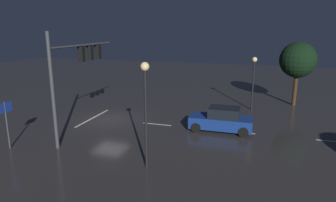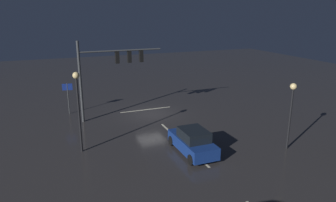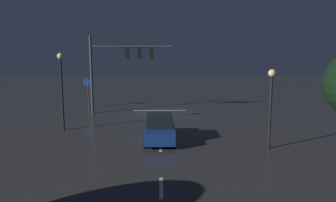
{
  "view_description": "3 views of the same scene",
  "coord_description": "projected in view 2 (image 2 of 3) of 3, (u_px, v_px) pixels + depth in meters",
  "views": [
    {
      "loc": [
        20.29,
        11.09,
        7.08
      ],
      "look_at": [
        0.96,
        5.15,
        2.11
      ],
      "focal_mm": 32.1,
      "sensor_mm": 36.0,
      "label": 1
    },
    {
      "loc": [
        8.79,
        26.28,
        9.23
      ],
      "look_at": [
        -0.66,
        2.61,
        1.89
      ],
      "focal_mm": 33.78,
      "sensor_mm": 36.0,
      "label": 2
    },
    {
      "loc": [
        0.07,
        29.35,
        5.88
      ],
      "look_at": [
        -0.64,
        3.1,
        1.63
      ],
      "focal_mm": 35.74,
      "sensor_mm": 36.0,
      "label": 3
    }
  ],
  "objects": [
    {
      "name": "lane_dash_mid",
      "position": [
        201.0,
        160.0,
        20.21
      ],
      "size": [
        0.16,
        2.2,
        0.01
      ],
      "primitive_type": "cube",
      "rotation": [
        0.0,
        0.0,
        1.57
      ],
      "color": "beige",
      "rests_on": "ground_plane"
    },
    {
      "name": "traffic_signal_assembly",
      "position": [
        110.0,
        65.0,
        26.84
      ],
      "size": [
        7.2,
        0.47,
        6.88
      ],
      "color": "#383A3D",
      "rests_on": "ground_plane"
    },
    {
      "name": "street_lamp_left_kerb",
      "position": [
        292.0,
        103.0,
        21.01
      ],
      "size": [
        0.44,
        0.44,
        4.64
      ],
      "color": "black",
      "rests_on": "ground_plane"
    },
    {
      "name": "car_approaching",
      "position": [
        193.0,
        142.0,
        21.06
      ],
      "size": [
        1.91,
        4.37,
        1.7
      ],
      "color": "navy",
      "rests_on": "ground_plane"
    },
    {
      "name": "stop_bar",
      "position": [
        146.0,
        110.0,
        30.45
      ],
      "size": [
        5.0,
        0.16,
        0.01
      ],
      "primitive_type": "cube",
      "color": "beige",
      "rests_on": "ground_plane"
    },
    {
      "name": "ground_plane",
      "position": [
        151.0,
        114.0,
        29.14
      ],
      "size": [
        80.0,
        80.0,
        0.0
      ],
      "primitive_type": "plane",
      "color": "#2D2B2B"
    },
    {
      "name": "route_sign",
      "position": [
        68.0,
        92.0,
        28.74
      ],
      "size": [
        0.9,
        0.17,
        2.89
      ],
      "color": "#383A3D",
      "rests_on": "ground_plane"
    },
    {
      "name": "lane_dash_far",
      "position": [
        167.0,
        129.0,
        25.57
      ],
      "size": [
        0.16,
        2.2,
        0.01
      ],
      "primitive_type": "cube",
      "rotation": [
        0.0,
        0.0,
        1.57
      ],
      "color": "beige",
      "rests_on": "ground_plane"
    },
    {
      "name": "street_lamp_right_kerb",
      "position": [
        78.0,
        98.0,
        20.43
      ],
      "size": [
        0.44,
        0.44,
        5.48
      ],
      "color": "black",
      "rests_on": "ground_plane"
    }
  ]
}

